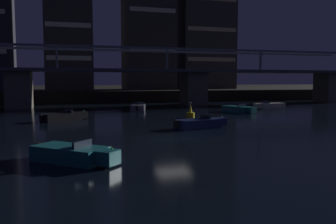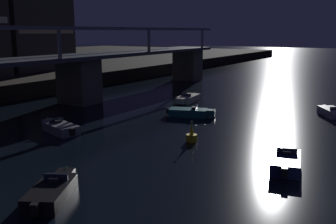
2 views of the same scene
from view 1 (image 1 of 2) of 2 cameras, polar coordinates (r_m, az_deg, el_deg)
The scene contains 12 objects.
ground_plane at distance 25.63m, azimuth 0.86°, elevation -4.29°, with size 400.00×400.00×0.00m, color black.
far_riverbank at distance 105.62m, azimuth -12.32°, elevation 3.32°, with size 240.00×80.00×2.20m, color black.
river_bridge at distance 57.78m, azimuth -8.96°, elevation 5.10°, with size 89.49×6.40×9.38m.
tower_west_tall at distance 78.09m, azimuth -15.83°, elevation 15.10°, with size 9.14×11.50×31.88m.
tower_east_tall at distance 88.06m, azimuth 5.65°, elevation 14.88°, with size 12.66×11.26×34.21m.
speedboat_near_left at distance 47.43m, azimuth 11.24°, elevation 0.45°, with size 3.01×5.12×1.16m.
speedboat_near_center at distance 38.52m, azimuth -16.44°, elevation -0.72°, with size 4.90×3.50×1.16m.
speedboat_near_right at distance 19.00m, azimuth -14.99°, elevation -6.52°, with size 4.46×4.31×1.16m.
speedboat_mid_left at distance 31.33m, azimuth 5.14°, elevation -1.82°, with size 5.21×2.62×1.16m.
speedboat_mid_center at distance 49.79m, azimuth -4.76°, elevation 0.75°, with size 2.83×5.17×1.16m.
speedboat_far_left at distance 54.95m, azimuth 16.03°, elevation 0.98°, with size 5.23×2.21×1.16m.
channel_buoy at distance 39.74m, azimuth 3.63°, elevation -0.26°, with size 0.90×0.90×1.76m.
Camera 1 is at (-7.50, -24.14, 4.19)m, focal length 37.95 mm.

